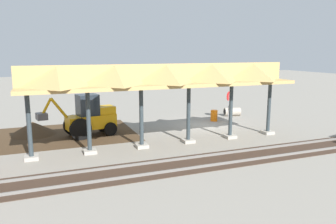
{
  "coord_description": "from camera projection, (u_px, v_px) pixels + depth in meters",
  "views": [
    {
      "loc": [
        11.57,
        21.74,
        5.59
      ],
      "look_at": [
        3.69,
        1.62,
        1.6
      ],
      "focal_mm": 35.0,
      "sensor_mm": 36.0,
      "label": 1
    }
  ],
  "objects": [
    {
      "name": "ground_plane",
      "position": [
        205.0,
        126.0,
        25.07
      ],
      "size": [
        120.0,
        120.0,
        0.0
      ],
      "primitive_type": "plane",
      "color": "gray"
    },
    {
      "name": "dirt_work_zone",
      "position": [
        62.0,
        135.0,
        22.32
      ],
      "size": [
        9.69,
        7.0,
        0.01
      ],
      "primitive_type": "cube",
      "color": "#42301E",
      "rests_on": "ground"
    },
    {
      "name": "platform_canopy",
      "position": [
        166.0,
        77.0,
        19.17
      ],
      "size": [
        16.31,
        3.2,
        4.9
      ],
      "color": "#9E998E",
      "rests_on": "ground"
    },
    {
      "name": "rail_tracks",
      "position": [
        268.0,
        153.0,
        18.2
      ],
      "size": [
        60.0,
        2.58,
        0.15
      ],
      "color": "slate",
      "rests_on": "ground"
    },
    {
      "name": "stop_sign",
      "position": [
        229.0,
        99.0,
        27.11
      ],
      "size": [
        0.66,
        0.43,
        2.35
      ],
      "color": "gray",
      "rests_on": "ground"
    },
    {
      "name": "backhoe",
      "position": [
        89.0,
        117.0,
        21.87
      ],
      "size": [
        5.15,
        2.27,
        2.82
      ],
      "color": "orange",
      "rests_on": "ground"
    },
    {
      "name": "dirt_mound",
      "position": [
        33.0,
        134.0,
        22.48
      ],
      "size": [
        6.24,
        6.24,
        1.75
      ],
      "primitive_type": "cone",
      "color": "#42301E",
      "rests_on": "ground"
    },
    {
      "name": "concrete_pipe",
      "position": [
        232.0,
        112.0,
        28.91
      ],
      "size": [
        1.52,
        1.0,
        0.73
      ],
      "color": "#9E9384",
      "rests_on": "ground"
    },
    {
      "name": "traffic_barrel",
      "position": [
        214.0,
        116.0,
        26.7
      ],
      "size": [
        0.56,
        0.56,
        0.9
      ],
      "primitive_type": "cylinder",
      "color": "orange",
      "rests_on": "ground"
    }
  ]
}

